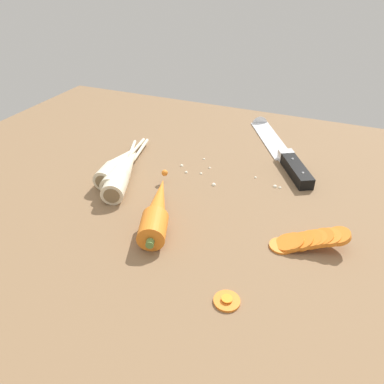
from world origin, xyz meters
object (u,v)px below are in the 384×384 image
Objects in this scene: whole_carrot at (157,209)px; carrot_slice_stray_near at (227,300)px; parsnip_mid_left at (118,165)px; chefs_knife at (277,145)px; parsnip_front at (120,173)px; carrot_slice_stack at (308,240)px; parsnip_mid_right at (124,169)px.

carrot_slice_stray_near is at bearing -36.70° from whole_carrot.
chefs_knife is at bearing 41.61° from parsnip_mid_left.
parsnip_front reaches higher than carrot_slice_stack.
chefs_knife is 35.49cm from parsnip_mid_left.
whole_carrot is at bearing 143.30° from carrot_slice_stray_near.
whole_carrot reaches higher than parsnip_front.
whole_carrot is 17.39cm from parsnip_mid_left.
parsnip_front is 35.82cm from carrot_slice_stack.
parsnip_front and parsnip_mid_left have the same top height.
parsnip_mid_left reaches higher than carrot_slice_stack.
parsnip_front and parsnip_mid_right have the same top height.
parsnip_front is 1.75cm from parsnip_mid_right.
parsnip_mid_left reaches higher than chefs_knife.
carrot_slice_stack reaches higher than carrot_slice_stray_near.
parsnip_mid_right is at bearing 169.21° from carrot_slice_stack.
whole_carrot is 0.90× the size of parsnip_mid_right.
parsnip_mid_left is 0.93× the size of parsnip_mid_right.
parsnip_front is (-11.75, 7.73, -0.12)cm from whole_carrot.
parsnip_front is at bearing -132.87° from chefs_knife.
whole_carrot reaches higher than carrot_slice_stray_near.
parsnip_mid_left is (-13.96, 10.36, -0.12)cm from whole_carrot.
parsnip_mid_left is at bearing 168.44° from carrot_slice_stack.
whole_carrot is at bearing -36.57° from parsnip_mid_left.
carrot_slice_stray_near is at bearing -36.64° from parsnip_mid_left.
carrot_slice_stray_near is (27.63, -19.57, -1.62)cm from parsnip_front.
parsnip_front is 3.44cm from parsnip_mid_left.
parsnip_mid_left is 6.11× the size of carrot_slice_stray_near.
carrot_slice_stack is at bearing 6.39° from whole_carrot.
whole_carrot is 15.30cm from parsnip_mid_right.
carrot_slice_stack is at bearing -11.56° from parsnip_mid_left.
chefs_knife is at bearing 109.64° from carrot_slice_stack.
parsnip_front is (-24.30, -26.18, 1.33)cm from chefs_knife.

